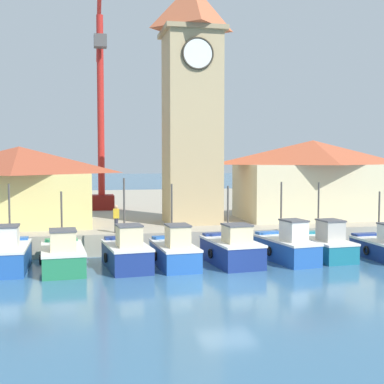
% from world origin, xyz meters
% --- Properties ---
extents(ground_plane, '(300.00, 300.00, 0.00)m').
position_xyz_m(ground_plane, '(0.00, 0.00, 0.00)').
color(ground_plane, '#386689').
extents(quay_wharf, '(120.00, 40.00, 1.27)m').
position_xyz_m(quay_wharf, '(0.00, 27.80, 0.64)').
color(quay_wharf, '#A89E89').
rests_on(quay_wharf, ground).
extents(fishing_boat_far_left, '(1.98, 4.28, 4.34)m').
position_xyz_m(fishing_boat_far_left, '(-9.89, 4.98, 0.82)').
color(fishing_boat_far_left, '#2356A8').
rests_on(fishing_boat_far_left, ground).
extents(fishing_boat_left_outer, '(2.37, 4.89, 3.94)m').
position_xyz_m(fishing_boat_left_outer, '(-7.26, 4.65, 0.74)').
color(fishing_boat_left_outer, '#237A4C').
rests_on(fishing_boat_left_outer, ground).
extents(fishing_boat_left_inner, '(2.43, 4.33, 4.61)m').
position_xyz_m(fishing_boat_left_inner, '(-4.08, 4.30, 0.81)').
color(fishing_boat_left_inner, navy).
rests_on(fishing_boat_left_inner, ground).
extents(fishing_boat_mid_left, '(2.12, 4.59, 4.28)m').
position_xyz_m(fishing_boat_mid_left, '(-1.58, 4.41, 0.77)').
color(fishing_boat_mid_left, '#2356A8').
rests_on(fishing_boat_mid_left, ground).
extents(fishing_boat_center, '(2.59, 4.55, 4.14)m').
position_xyz_m(fishing_boat_center, '(1.49, 4.30, 0.79)').
color(fishing_boat_center, navy).
rests_on(fishing_boat_center, ground).
extents(fishing_boat_mid_right, '(2.43, 4.76, 4.31)m').
position_xyz_m(fishing_boat_mid_right, '(4.66, 4.47, 0.80)').
color(fishing_boat_mid_right, '#2356A8').
rests_on(fishing_boat_mid_right, ground).
extents(fishing_boat_right_inner, '(2.24, 4.63, 4.24)m').
position_xyz_m(fishing_boat_right_inner, '(7.02, 4.85, 0.75)').
color(fishing_boat_right_inner, '#196B7F').
rests_on(fishing_boat_right_inner, ground).
extents(clock_tower, '(4.00, 4.00, 17.37)m').
position_xyz_m(clock_tower, '(0.99, 12.18, 9.55)').
color(clock_tower, tan).
rests_on(clock_tower, quay_wharf).
extents(warehouse_left, '(9.42, 6.83, 5.08)m').
position_xyz_m(warehouse_left, '(-10.15, 13.22, 3.88)').
color(warehouse_left, '#E5D17A').
rests_on(warehouse_left, quay_wharf).
extents(warehouse_right, '(10.72, 6.09, 5.59)m').
position_xyz_m(warehouse_right, '(10.04, 13.01, 4.13)').
color(warehouse_right, beige).
rests_on(warehouse_right, quay_wharf).
extents(port_crane_near, '(2.00, 10.69, 17.65)m').
position_xyz_m(port_crane_near, '(-4.56, 22.74, 7.76)').
color(port_crane_near, maroon).
rests_on(port_crane_near, quay_wharf).
extents(dock_worker_near_tower, '(0.34, 0.22, 1.62)m').
position_xyz_m(dock_worker_near_tower, '(-4.31, 8.43, 2.12)').
color(dock_worker_near_tower, '#33333D').
rests_on(dock_worker_near_tower, quay_wharf).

